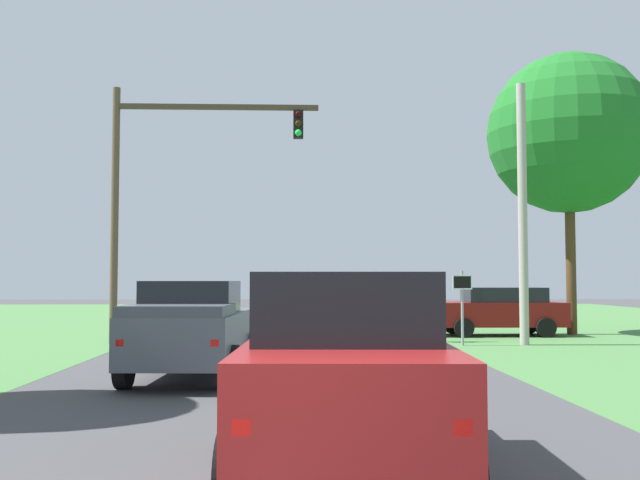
{
  "coord_description": "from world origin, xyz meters",
  "views": [
    {
      "loc": [
        0.29,
        -3.43,
        1.98
      ],
      "look_at": [
        0.94,
        14.53,
        2.97
      ],
      "focal_mm": 40.64,
      "sensor_mm": 36.0,
      "label": 1
    }
  ],
  "objects_px": {
    "oak_tree_right": "(568,134)",
    "crossing_suv_far": "(499,310)",
    "keep_moving_sign": "(462,297)",
    "utility_pole_right": "(523,213)",
    "red_suv_near": "(344,369)",
    "traffic_light": "(166,176)",
    "pickup_truck_lead": "(193,329)"
  },
  "relations": [
    {
      "from": "oak_tree_right",
      "to": "crossing_suv_far",
      "type": "distance_m",
      "value": 7.06
    },
    {
      "from": "keep_moving_sign",
      "to": "crossing_suv_far",
      "type": "distance_m",
      "value": 4.46
    },
    {
      "from": "utility_pole_right",
      "to": "crossing_suv_far",
      "type": "bearing_deg",
      "value": 85.69
    },
    {
      "from": "red_suv_near",
      "to": "crossing_suv_far",
      "type": "xyz_separation_m",
      "value": [
        6.77,
        18.07,
        -0.16
      ]
    },
    {
      "from": "traffic_light",
      "to": "oak_tree_right",
      "type": "bearing_deg",
      "value": 11.7
    },
    {
      "from": "utility_pole_right",
      "to": "keep_moving_sign",
      "type": "bearing_deg",
      "value": -176.39
    },
    {
      "from": "red_suv_near",
      "to": "utility_pole_right",
      "type": "distance_m",
      "value": 16.03
    },
    {
      "from": "red_suv_near",
      "to": "oak_tree_right",
      "type": "distance_m",
      "value": 21.82
    },
    {
      "from": "oak_tree_right",
      "to": "crossing_suv_far",
      "type": "bearing_deg",
      "value": -170.23
    },
    {
      "from": "crossing_suv_far",
      "to": "utility_pole_right",
      "type": "relative_size",
      "value": 0.57
    },
    {
      "from": "red_suv_near",
      "to": "utility_pole_right",
      "type": "xyz_separation_m",
      "value": [
        6.49,
        14.36,
        2.96
      ]
    },
    {
      "from": "pickup_truck_lead",
      "to": "oak_tree_right",
      "type": "relative_size",
      "value": 0.48
    },
    {
      "from": "red_suv_near",
      "to": "crossing_suv_far",
      "type": "distance_m",
      "value": 19.3
    },
    {
      "from": "traffic_light",
      "to": "keep_moving_sign",
      "type": "relative_size",
      "value": 3.6
    },
    {
      "from": "pickup_truck_lead",
      "to": "keep_moving_sign",
      "type": "relative_size",
      "value": 2.17
    },
    {
      "from": "traffic_light",
      "to": "crossing_suv_far",
      "type": "xyz_separation_m",
      "value": [
        11.39,
        2.46,
        -4.37
      ]
    },
    {
      "from": "pickup_truck_lead",
      "to": "utility_pole_right",
      "type": "relative_size",
      "value": 0.61
    },
    {
      "from": "traffic_light",
      "to": "utility_pole_right",
      "type": "relative_size",
      "value": 1.01
    },
    {
      "from": "utility_pole_right",
      "to": "oak_tree_right",
      "type": "bearing_deg",
      "value": 53.57
    },
    {
      "from": "pickup_truck_lead",
      "to": "oak_tree_right",
      "type": "bearing_deg",
      "value": 43.15
    },
    {
      "from": "keep_moving_sign",
      "to": "oak_tree_right",
      "type": "relative_size",
      "value": 0.22
    },
    {
      "from": "red_suv_near",
      "to": "keep_moving_sign",
      "type": "bearing_deg",
      "value": 72.21
    },
    {
      "from": "keep_moving_sign",
      "to": "utility_pole_right",
      "type": "relative_size",
      "value": 0.28
    },
    {
      "from": "red_suv_near",
      "to": "oak_tree_right",
      "type": "xyz_separation_m",
      "value": [
        9.59,
        18.56,
        6.3
      ]
    },
    {
      "from": "crossing_suv_far",
      "to": "utility_pole_right",
      "type": "xyz_separation_m",
      "value": [
        -0.28,
        -3.72,
        3.12
      ]
    },
    {
      "from": "keep_moving_sign",
      "to": "crossing_suv_far",
      "type": "bearing_deg",
      "value": 60.13
    },
    {
      "from": "traffic_light",
      "to": "crossing_suv_far",
      "type": "bearing_deg",
      "value": 12.17
    },
    {
      "from": "red_suv_near",
      "to": "utility_pole_right",
      "type": "relative_size",
      "value": 0.56
    },
    {
      "from": "oak_tree_right",
      "to": "utility_pole_right",
      "type": "height_order",
      "value": "oak_tree_right"
    },
    {
      "from": "traffic_light",
      "to": "red_suv_near",
      "type": "bearing_deg",
      "value": -73.52
    },
    {
      "from": "red_suv_near",
      "to": "keep_moving_sign",
      "type": "relative_size",
      "value": 1.99
    },
    {
      "from": "oak_tree_right",
      "to": "crossing_suv_far",
      "type": "height_order",
      "value": "oak_tree_right"
    }
  ]
}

